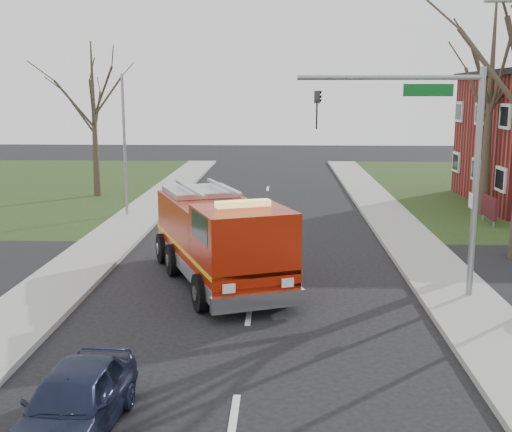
{
  "coord_description": "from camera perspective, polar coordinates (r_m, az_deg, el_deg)",
  "views": [
    {
      "loc": [
        0.87,
        -17.11,
        6.05
      ],
      "look_at": [
        0.03,
        4.08,
        2.0
      ],
      "focal_mm": 45.0,
      "sensor_mm": 36.0,
      "label": 1
    }
  ],
  "objects": [
    {
      "name": "bare_tree_far",
      "position": [
        33.67,
        20.17,
        10.91
      ],
      "size": [
        5.25,
        5.25,
        10.5
      ],
      "color": "#34291E",
      "rests_on": "ground"
    },
    {
      "name": "traffic_signal_mast",
      "position": [
        19.15,
        15.47,
        6.41
      ],
      "size": [
        5.29,
        0.18,
        6.8
      ],
      "color": "gray",
      "rests_on": "ground"
    },
    {
      "name": "parked_car_maroon",
      "position": [
        12.33,
        -15.88,
        -15.6
      ],
      "size": [
        1.72,
        3.87,
        1.29
      ],
      "primitive_type": "imported",
      "rotation": [
        0.0,
        0.0,
        -0.05
      ],
      "color": "#191F37",
      "rests_on": "ground"
    },
    {
      "name": "ground",
      "position": [
        18.16,
        -0.6,
        -8.64
      ],
      "size": [
        120.0,
        120.0,
        0.0
      ],
      "primitive_type": "plane",
      "color": "black",
      "rests_on": "ground"
    },
    {
      "name": "bare_tree_left",
      "position": [
        38.67,
        -14.26,
        9.76
      ],
      "size": [
        4.5,
        4.5,
        9.0
      ],
      "color": "#34291E",
      "rests_on": "ground"
    },
    {
      "name": "sidewalk_left",
      "position": [
        19.45,
        -19.34,
        -7.71
      ],
      "size": [
        2.4,
        80.0,
        0.15
      ],
      "primitive_type": "cube",
      "color": "#979792",
      "rests_on": "ground"
    },
    {
      "name": "fire_engine",
      "position": [
        20.67,
        -3.21,
        -2.21
      ],
      "size": [
        5.22,
        8.09,
        3.09
      ],
      "rotation": [
        0.0,
        0.0,
        0.37
      ],
      "color": "#9C1807",
      "rests_on": "ground"
    },
    {
      "name": "health_center_sign",
      "position": [
        31.56,
        20.01,
        0.72
      ],
      "size": [
        0.12,
        2.0,
        1.4
      ],
      "color": "#461017",
      "rests_on": "ground"
    },
    {
      "name": "sidewalk_right",
      "position": [
        18.89,
        18.74,
        -8.22
      ],
      "size": [
        2.4,
        80.0,
        0.15
      ],
      "primitive_type": "cube",
      "color": "#979792",
      "rests_on": "ground"
    },
    {
      "name": "utility_pole_far",
      "position": [
        32.14,
        -11.6,
        6.04
      ],
      "size": [
        0.14,
        0.14,
        7.0
      ],
      "primitive_type": "cylinder",
      "color": "gray",
      "rests_on": "ground"
    }
  ]
}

